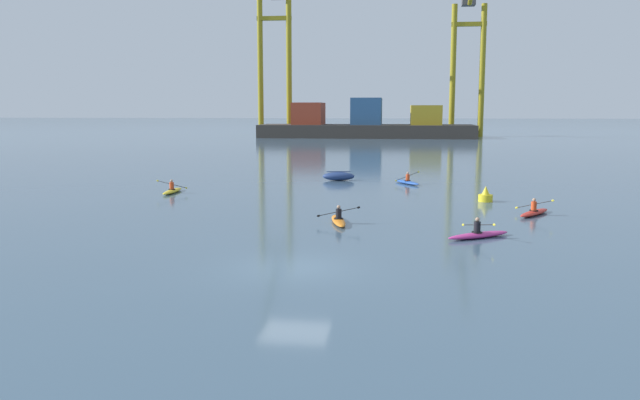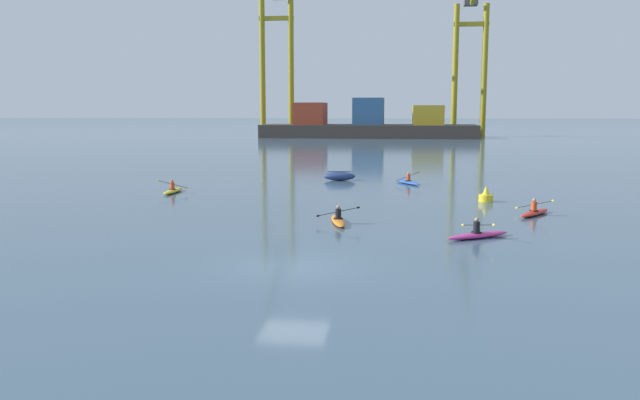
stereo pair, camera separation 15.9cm
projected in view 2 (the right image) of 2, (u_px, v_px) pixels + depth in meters
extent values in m
plane|color=#425B70|center=(294.00, 267.00, 23.31)|extent=(800.00, 800.00, 0.00)
cube|color=#38332D|center=(368.00, 131.00, 131.28)|extent=(44.20, 11.96, 2.66)
cube|color=#993823|center=(311.00, 114.00, 132.31)|extent=(6.19, 8.37, 4.53)
cube|color=#2D5684|center=(369.00, 111.00, 130.70)|extent=(6.19, 8.37, 5.48)
cube|color=#B29323|center=(428.00, 115.00, 129.27)|extent=(6.19, 8.37, 3.96)
cylinder|color=olive|center=(263.00, 68.00, 138.68)|extent=(1.20, 1.20, 29.83)
cylinder|color=olive|center=(291.00, 67.00, 137.87)|extent=(1.20, 1.20, 29.83)
cube|color=olive|center=(276.00, 18.00, 136.80)|extent=(7.58, 0.90, 0.90)
cylinder|color=olive|center=(455.00, 71.00, 133.77)|extent=(1.20, 1.20, 27.62)
cylinder|color=olive|center=(484.00, 71.00, 133.00)|extent=(1.20, 1.20, 27.62)
cube|color=olive|center=(471.00, 24.00, 132.01)|extent=(7.28, 0.90, 0.90)
cube|color=#47474C|center=(471.00, 1.00, 133.73)|extent=(2.80, 2.80, 2.00)
ellipsoid|color=navy|center=(339.00, 176.00, 51.78)|extent=(2.72, 1.43, 0.70)
cube|color=navy|center=(339.00, 172.00, 51.73)|extent=(1.94, 0.32, 0.06)
cylinder|color=yellow|center=(486.00, 198.00, 39.91)|extent=(0.90, 0.90, 0.45)
cone|color=yellow|center=(486.00, 190.00, 39.84)|extent=(0.50, 0.49, 0.55)
ellipsoid|color=yellow|center=(173.00, 191.00, 44.16)|extent=(0.62, 3.40, 0.26)
torus|color=black|center=(172.00, 189.00, 44.05)|extent=(0.49, 0.49, 0.05)
cylinder|color=#DB471E|center=(172.00, 186.00, 44.01)|extent=(0.30, 0.30, 0.50)
sphere|color=tan|center=(172.00, 181.00, 43.96)|extent=(0.19, 0.19, 0.19)
cylinder|color=black|center=(173.00, 184.00, 44.05)|extent=(2.05, 0.05, 0.51)
ellipsoid|color=yellow|center=(158.00, 181.00, 44.13)|extent=(0.20, 0.04, 0.15)
ellipsoid|color=yellow|center=(187.00, 188.00, 43.96)|extent=(0.20, 0.04, 0.15)
ellipsoid|color=#C13384|center=(478.00, 235.00, 28.61)|extent=(3.16, 2.38, 0.26)
torus|color=black|center=(476.00, 232.00, 28.55)|extent=(0.68, 0.68, 0.05)
cylinder|color=black|center=(477.00, 227.00, 28.52)|extent=(0.30, 0.30, 0.50)
sphere|color=tan|center=(477.00, 220.00, 28.47)|extent=(0.19, 0.19, 0.19)
cylinder|color=black|center=(478.00, 225.00, 28.52)|extent=(1.18, 1.75, 0.38)
ellipsoid|color=yellow|center=(463.00, 225.00, 29.47)|extent=(0.14, 0.19, 0.14)
ellipsoid|color=yellow|center=(493.00, 225.00, 27.58)|extent=(0.14, 0.19, 0.14)
ellipsoid|color=red|center=(534.00, 213.00, 34.81)|extent=(2.40, 3.15, 0.26)
torus|color=black|center=(534.00, 211.00, 34.71)|extent=(0.68, 0.68, 0.05)
cylinder|color=#DB471E|center=(534.00, 206.00, 34.68)|extent=(0.30, 0.30, 0.50)
sphere|color=tan|center=(534.00, 200.00, 34.63)|extent=(0.19, 0.19, 0.19)
cylinder|color=black|center=(534.00, 204.00, 34.70)|extent=(1.70, 1.16, 0.63)
ellipsoid|color=yellow|center=(517.00, 208.00, 35.40)|extent=(0.19, 0.15, 0.16)
ellipsoid|color=yellow|center=(553.00, 201.00, 34.00)|extent=(0.19, 0.15, 0.16)
ellipsoid|color=orange|center=(338.00, 221.00, 32.34)|extent=(1.28, 3.45, 0.26)
torus|color=black|center=(338.00, 218.00, 32.23)|extent=(0.58, 0.58, 0.05)
cylinder|color=black|center=(338.00, 214.00, 32.19)|extent=(0.30, 0.30, 0.50)
sphere|color=tan|center=(338.00, 207.00, 32.14)|extent=(0.19, 0.19, 0.19)
cylinder|color=black|center=(338.00, 212.00, 32.23)|extent=(2.03, 0.45, 0.44)
ellipsoid|color=black|center=(318.00, 216.00, 32.18)|extent=(0.20, 0.08, 0.14)
ellipsoid|color=black|center=(358.00, 207.00, 32.28)|extent=(0.20, 0.08, 0.14)
ellipsoid|color=#2856B2|center=(408.00, 182.00, 49.43)|extent=(2.24, 3.23, 0.26)
torus|color=black|center=(408.00, 181.00, 49.32)|extent=(0.67, 0.67, 0.05)
cylinder|color=#DB471E|center=(408.00, 178.00, 49.29)|extent=(0.30, 0.30, 0.50)
sphere|color=tan|center=(409.00, 173.00, 49.24)|extent=(0.19, 0.19, 0.19)
cylinder|color=black|center=(408.00, 176.00, 49.32)|extent=(1.76, 1.06, 0.63)
ellipsoid|color=yellow|center=(397.00, 181.00, 48.97)|extent=(0.20, 0.14, 0.16)
ellipsoid|color=yellow|center=(419.00, 172.00, 49.67)|extent=(0.20, 0.14, 0.16)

